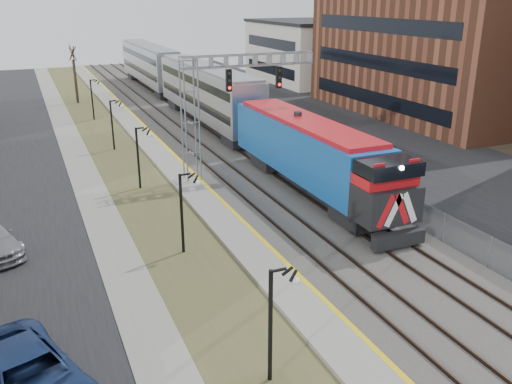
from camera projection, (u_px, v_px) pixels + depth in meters
street_west at (13, 172)px, 37.98m from camera, size 7.00×120.00×0.04m
sidewalk at (80, 164)px, 39.63m from camera, size 2.00×120.00×0.08m
grass_median at (121, 160)px, 40.75m from camera, size 4.00×120.00×0.06m
platform at (160, 154)px, 41.82m from camera, size 2.00×120.00×0.24m
ballast_bed at (221, 148)px, 43.68m from camera, size 8.00×120.00×0.20m
parking_lot at (348, 135)px, 48.14m from camera, size 16.00×120.00×0.04m
platform_edge at (171, 151)px, 42.11m from camera, size 0.24×120.00×0.01m
track_near at (197, 148)px, 42.88m from camera, size 1.58×120.00×0.15m
track_far at (238, 144)px, 44.17m from camera, size 1.58×120.00×0.15m
train at (194, 90)px, 53.56m from camera, size 3.00×63.05×5.33m
signal_gantry at (215, 96)px, 34.72m from camera, size 9.00×1.07×8.15m
lampposts at (180, 212)px, 25.63m from camera, size 0.14×62.14×4.00m
fence at (269, 134)px, 44.99m from camera, size 0.04×120.00×1.60m
buildings_east at (511, 60)px, 47.86m from camera, size 16.00×76.00×15.00m
car_lot_d at (370, 151)px, 40.51m from camera, size 5.38×2.90×1.48m
car_lot_e at (327, 131)px, 46.28m from camera, size 4.54×2.56×1.46m
car_street_a at (28, 379)px, 16.27m from camera, size 4.56×6.50×1.65m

